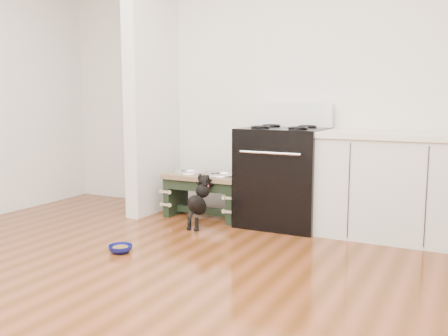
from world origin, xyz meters
TOP-DOWN VIEW (x-y plane):
  - ground at (0.00, 0.00)m, footprint 5.00×5.00m
  - room_shell at (0.00, 0.00)m, footprint 5.00×5.00m
  - partition_wall at (-1.18, 2.10)m, footprint 0.15×0.80m
  - oven_range at (0.25, 2.16)m, footprint 0.76×0.69m
  - cabinet_run at (1.23, 2.18)m, footprint 1.24×0.64m
  - dog_feeder at (-0.55, 2.08)m, footprint 0.80×0.43m
  - puppy at (-0.40, 1.71)m, footprint 0.14×0.41m
  - floor_bowl at (-0.58, 0.76)m, footprint 0.20×0.20m

SIDE VIEW (x-z plane):
  - ground at x=0.00m, z-range 0.00..0.00m
  - floor_bowl at x=-0.58m, z-range 0.00..0.06m
  - puppy at x=-0.40m, z-range 0.02..0.51m
  - dog_feeder at x=-0.55m, z-range 0.08..0.54m
  - cabinet_run at x=1.23m, z-range 0.00..0.91m
  - oven_range at x=0.25m, z-range -0.09..1.05m
  - partition_wall at x=-1.18m, z-range 0.00..2.70m
  - room_shell at x=0.00m, z-range -0.88..4.12m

